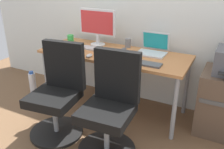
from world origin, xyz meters
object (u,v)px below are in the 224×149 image
object	(u,v)px
office_chair_right	(110,109)
desktop_monitor	(97,25)
open_laptop	(153,48)
office_chair_left	(58,95)
water_bottle_on_floor	(33,83)
coffee_mug	(71,39)

from	to	relation	value
office_chair_right	desktop_monitor	size ratio (longest dim) A/B	1.96
office_chair_right	desktop_monitor	distance (m)	1.18
desktop_monitor	open_laptop	world-z (taller)	desktop_monitor
office_chair_left	office_chair_right	distance (m)	0.59
water_bottle_on_floor	coffee_mug	bearing A→B (deg)	29.79
water_bottle_on_floor	open_laptop	distance (m)	1.70
open_laptop	coffee_mug	xyz separation A→B (m)	(-1.07, -0.05, -0.01)
water_bottle_on_floor	desktop_monitor	xyz separation A→B (m)	(0.85, 0.33, 0.81)
office_chair_right	coffee_mug	size ratio (longest dim) A/B	10.22
office_chair_right	desktop_monitor	world-z (taller)	desktop_monitor
desktop_monitor	coffee_mug	world-z (taller)	desktop_monitor
coffee_mug	open_laptop	bearing A→B (deg)	2.79
office_chair_right	coffee_mug	world-z (taller)	office_chair_right
water_bottle_on_floor	coffee_mug	size ratio (longest dim) A/B	3.37
office_chair_left	water_bottle_on_floor	bearing A→B (deg)	149.40
office_chair_right	office_chair_left	bearing A→B (deg)	-179.97
office_chair_right	open_laptop	size ratio (longest dim) A/B	3.03
office_chair_right	water_bottle_on_floor	world-z (taller)	office_chair_right
water_bottle_on_floor	coffee_mug	xyz separation A→B (m)	(0.48, 0.28, 0.61)
office_chair_left	open_laptop	bearing A→B (deg)	51.41
open_laptop	coffee_mug	distance (m)	1.07
office_chair_left	desktop_monitor	world-z (taller)	desktop_monitor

